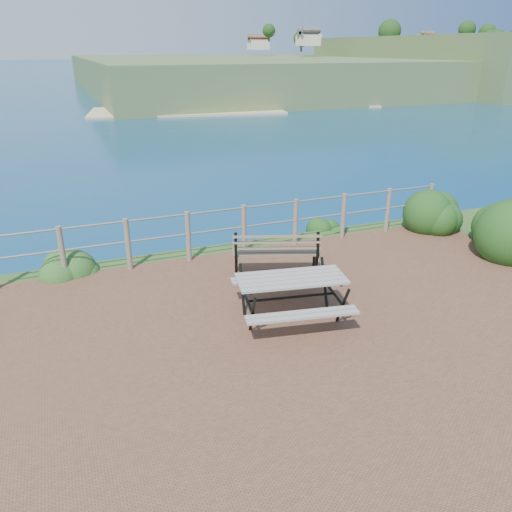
{
  "coord_description": "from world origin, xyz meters",
  "views": [
    {
      "loc": [
        -3.24,
        -5.56,
        3.9
      ],
      "look_at": [
        -0.49,
        1.44,
        0.75
      ],
      "focal_mm": 35.0,
      "sensor_mm": 36.0,
      "label": 1
    }
  ],
  "objects": [
    {
      "name": "ocean",
      "position": [
        0.0,
        200.0,
        0.0
      ],
      "size": [
        1200.0,
        1200.0,
        0.0
      ],
      "primitive_type": "plane",
      "color": "navy",
      "rests_on": "ground"
    },
    {
      "name": "shrub_lip_west",
      "position": [
        -3.35,
        3.7,
        0.0
      ],
      "size": [
        0.87,
        0.87,
        0.65
      ],
      "primitive_type": "ellipsoid",
      "color": "#1D4A1B",
      "rests_on": "ground"
    },
    {
      "name": "shrub_right_front",
      "position": [
        5.12,
        1.52,
        0.0
      ],
      "size": [
        1.45,
        1.45,
        2.06
      ],
      "primitive_type": "ellipsoid",
      "color": "#154417",
      "rests_on": "ground"
    },
    {
      "name": "safety_railing",
      "position": [
        0.0,
        3.35,
        0.57
      ],
      "size": [
        9.4,
        0.1,
        1.0
      ],
      "color": "#6B5B4C",
      "rests_on": "ground"
    },
    {
      "name": "park_bench",
      "position": [
        0.18,
        2.15,
        0.59
      ],
      "size": [
        1.61,
        0.91,
        0.89
      ],
      "rotation": [
        0.0,
        0.0,
        -0.35
      ],
      "color": "brown",
      "rests_on": "ground"
    },
    {
      "name": "distant_bay",
      "position": [
        173.07,
        202.61,
        -1.52
      ],
      "size": [
        290.0,
        232.36,
        24.0
      ],
      "color": "#456231",
      "rests_on": "ground"
    },
    {
      "name": "shrub_lip_east",
      "position": [
        2.38,
        4.05,
        0.0
      ],
      "size": [
        0.73,
        0.73,
        0.45
      ],
      "primitive_type": "ellipsoid",
      "color": "#154417",
      "rests_on": "ground"
    },
    {
      "name": "shrub_right_edge",
      "position": [
        4.72,
        3.09,
        0.0
      ],
      "size": [
        1.16,
        1.16,
        1.66
      ],
      "primitive_type": "ellipsoid",
      "color": "#154417",
      "rests_on": "ground"
    },
    {
      "name": "ground",
      "position": [
        0.0,
        0.0,
        0.0
      ],
      "size": [
        10.0,
        7.0,
        0.12
      ],
      "primitive_type": "cube",
      "color": "brown",
      "rests_on": "ground"
    },
    {
      "name": "picnic_table",
      "position": [
        -0.26,
        0.56,
        0.44
      ],
      "size": [
        1.72,
        1.4,
        0.69
      ],
      "rotation": [
        0.0,
        0.0,
        -0.18
      ],
      "color": "gray",
      "rests_on": "ground"
    }
  ]
}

